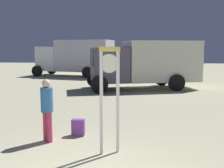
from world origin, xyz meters
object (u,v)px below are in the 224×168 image
object	(u,v)px
person_near_clock	(47,107)
box_truck_far	(76,57)
standing_clock	(110,89)
box_truck_near	(147,62)
backpack	(78,127)

from	to	relation	value
person_near_clock	box_truck_far	bearing A→B (deg)	99.71
standing_clock	person_near_clock	bearing A→B (deg)	159.03
standing_clock	box_truck_near	size ratio (longest dim) A/B	0.35
person_near_clock	backpack	distance (m)	1.05
box_truck_far	box_truck_near	bearing A→B (deg)	-50.24
box_truck_near	box_truck_far	bearing A→B (deg)	129.76
standing_clock	backpack	distance (m)	1.89
standing_clock	person_near_clock	world-z (taller)	standing_clock
box_truck_near	backpack	bearing A→B (deg)	-104.14
person_near_clock	backpack	size ratio (longest dim) A/B	3.55
standing_clock	person_near_clock	size ratio (longest dim) A/B	1.49
backpack	box_truck_near	world-z (taller)	box_truck_near
person_near_clock	box_truck_far	world-z (taller)	box_truck_far
person_near_clock	box_truck_near	world-z (taller)	box_truck_near
standing_clock	box_truck_near	xyz separation A→B (m)	(1.25, 9.78, 0.09)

